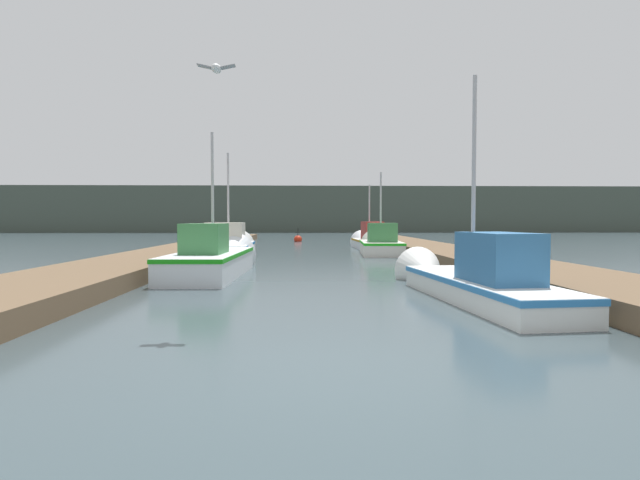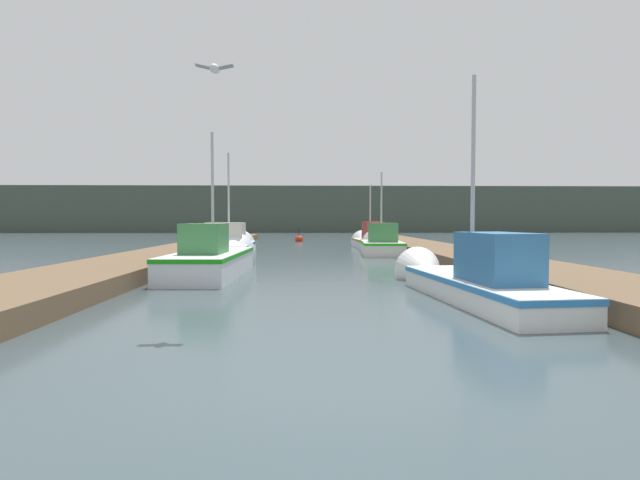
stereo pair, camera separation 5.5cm
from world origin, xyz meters
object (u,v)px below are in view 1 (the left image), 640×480
fishing_boat_3 (380,244)px  channel_buoy (298,239)px  mooring_piling_0 (185,251)px  fishing_boat_2 (230,248)px  seagull_lead (216,68)px  mooring_piling_1 (227,237)px  fishing_boat_1 (216,258)px  fishing_boat_4 (369,240)px  fishing_boat_0 (466,278)px

fishing_boat_3 → channel_buoy: fishing_boat_3 is taller
mooring_piling_0 → fishing_boat_3: bearing=39.3°
fishing_boat_2 → seagull_lead: bearing=-84.1°
mooring_piling_1 → seagull_lead: (2.62, -17.97, 3.06)m
fishing_boat_1 → fishing_boat_4: 14.00m
mooring_piling_1 → fishing_boat_2: bearing=-80.3°
fishing_boat_0 → seagull_lead: 6.20m
fishing_boat_4 → mooring_piling_0: (-7.48, -10.67, 0.10)m
mooring_piling_1 → seagull_lead: size_ratio=2.46×
fishing_boat_4 → channel_buoy: bearing=113.5°
fishing_boat_2 → mooring_piling_1: size_ratio=4.07×
fishing_boat_2 → mooring_piling_0: bearing=-112.9°
mooring_piling_0 → fishing_boat_1: bearing=-54.9°
mooring_piling_0 → channel_buoy: size_ratio=0.99×
seagull_lead → fishing_boat_0: bearing=-151.0°
channel_buoy → fishing_boat_2: bearing=-98.5°
fishing_boat_0 → fishing_boat_2: size_ratio=1.16×
fishing_boat_0 → fishing_boat_1: size_ratio=1.00×
fishing_boat_2 → fishing_boat_3: size_ratio=1.19×
seagull_lead → fishing_boat_4: bearing=-104.2°
fishing_boat_1 → fishing_boat_3: (6.04, 7.97, 0.01)m
fishing_boat_4 → mooring_piling_0: 13.03m
fishing_boat_2 → fishing_boat_3: (6.33, 3.32, -0.02)m
fishing_boat_1 → channel_buoy: fishing_boat_1 is taller
fishing_boat_0 → fishing_boat_2: fishing_boat_0 is taller
fishing_boat_1 → fishing_boat_2: bearing=95.4°
fishing_boat_0 → mooring_piling_0: 9.73m
mooring_piling_0 → mooring_piling_1: size_ratio=0.79×
mooring_piling_1 → fishing_boat_1: bearing=-82.9°
fishing_boat_2 → mooring_piling_0: 2.92m
fishing_boat_1 → fishing_boat_3: fishing_boat_1 is taller
seagull_lead → mooring_piling_1: bearing=-82.2°
fishing_boat_0 → channel_buoy: size_ratio=5.96×
fishing_boat_3 → fishing_boat_4: size_ratio=0.81×
fishing_boat_2 → mooring_piling_0: fishing_boat_2 is taller
fishing_boat_1 → mooring_piling_1: fishing_boat_1 is taller
fishing_boat_2 → channel_buoy: (2.46, 16.42, -0.31)m
fishing_boat_2 → fishing_boat_4: 10.21m
fishing_boat_1 → seagull_lead: (1.28, -7.21, 3.30)m
mooring_piling_1 → seagull_lead: bearing=-81.7°
seagull_lead → channel_buoy: bearing=-92.2°
fishing_boat_0 → fishing_boat_4: (0.30, 17.24, 0.05)m
fishing_boat_1 → mooring_piling_0: 2.36m
fishing_boat_2 → mooring_piling_1: (-1.04, 6.11, 0.21)m
fishing_boat_4 → mooring_piling_1: (-7.46, -1.83, 0.24)m
fishing_boat_2 → channel_buoy: fishing_boat_2 is taller
fishing_boat_3 → seagull_lead: 16.25m
mooring_piling_1 → fishing_boat_3: bearing=-20.8°
channel_buoy → mooring_piling_0: bearing=-100.4°
mooring_piling_0 → fishing_boat_4: bearing=55.0°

